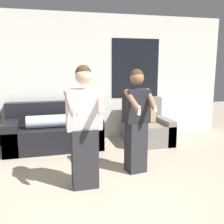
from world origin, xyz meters
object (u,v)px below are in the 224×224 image
(person_right, at_px, (136,121))
(person_left, at_px, (84,128))
(armchair, at_px, (147,128))
(couch, at_px, (54,132))

(person_right, bearing_deg, person_left, -159.16)
(armchair, relative_size, person_right, 0.58)
(person_left, bearing_deg, person_right, 20.84)
(armchair, height_order, person_right, person_right)
(couch, relative_size, person_right, 1.16)
(armchair, bearing_deg, person_left, -133.05)
(armchair, distance_m, person_right, 1.66)
(person_left, distance_m, person_right, 0.91)
(couch, xyz_separation_m, armchair, (1.93, -0.13, -0.02))
(couch, distance_m, person_left, 1.94)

